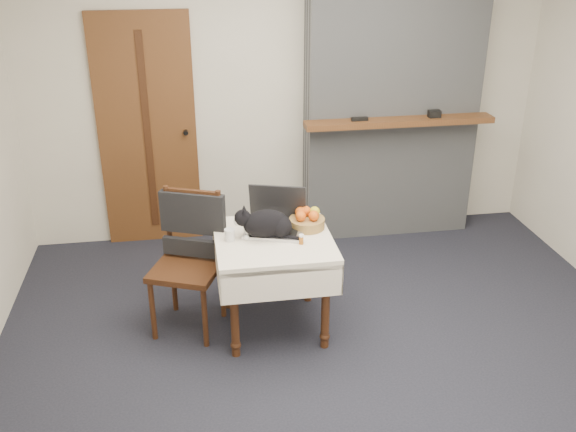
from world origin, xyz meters
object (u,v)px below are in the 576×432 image
object	(u,v)px
laptop	(275,219)
pill_bottle	(301,239)
side_table	(274,253)
cat	(267,224)
door	(148,133)
cream_jar	(230,235)
fruit_basket	(307,220)
chair	(190,241)

from	to	relation	value
laptop	pill_bottle	bearing A→B (deg)	-45.26
side_table	cat	xyz separation A→B (m)	(-0.04, 0.01, 0.21)
door	pill_bottle	world-z (taller)	door
cat	pill_bottle	xyz separation A→B (m)	(0.21, -0.14, -0.06)
side_table	cream_jar	bearing A→B (deg)	178.49
fruit_basket	chair	bearing A→B (deg)	176.21
pill_bottle	chair	size ratio (longest dim) A/B	0.07
door	fruit_basket	distance (m)	1.83
laptop	fruit_basket	xyz separation A→B (m)	(0.22, -0.01, -0.02)
fruit_basket	door	bearing A→B (deg)	127.50
side_table	laptop	world-z (taller)	laptop
cream_jar	fruit_basket	bearing A→B (deg)	11.90
laptop	chair	world-z (taller)	laptop
side_table	laptop	xyz separation A→B (m)	(0.03, 0.13, 0.19)
door	fruit_basket	world-z (taller)	door
door	side_table	xyz separation A→B (m)	(0.85, -1.56, -0.41)
laptop	fruit_basket	distance (m)	0.22
laptop	chair	distance (m)	0.60
door	chair	xyz separation A→B (m)	(0.30, -1.39, -0.37)
laptop	door	bearing A→B (deg)	138.99
pill_bottle	fruit_basket	distance (m)	0.26
cream_jar	cat	bearing A→B (deg)	1.57
door	cream_jar	xyz separation A→B (m)	(0.56, -1.55, -0.26)
side_table	cat	world-z (taller)	cat
laptop	cat	xyz separation A→B (m)	(-0.07, -0.12, 0.02)
side_table	cream_jar	distance (m)	0.33
cream_jar	fruit_basket	xyz separation A→B (m)	(0.54, 0.11, 0.02)
door	side_table	size ratio (longest dim) A/B	2.56
cat	cream_jar	world-z (taller)	cat
chair	door	bearing A→B (deg)	124.65
side_table	door	bearing A→B (deg)	118.68
door	pill_bottle	bearing A→B (deg)	-58.76
fruit_basket	chair	xyz separation A→B (m)	(-0.80, 0.05, -0.13)
chair	laptop	bearing A→B (deg)	18.26
door	side_table	world-z (taller)	door
cat	pill_bottle	size ratio (longest dim) A/B	6.58
pill_bottle	fruit_basket	bearing A→B (deg)	70.95
side_table	laptop	distance (m)	0.23
door	cat	xyz separation A→B (m)	(0.82, -1.55, -0.20)
cat	chair	bearing A→B (deg)	169.71
cat	fruit_basket	xyz separation A→B (m)	(0.29, 0.11, -0.04)
door	cat	distance (m)	1.76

